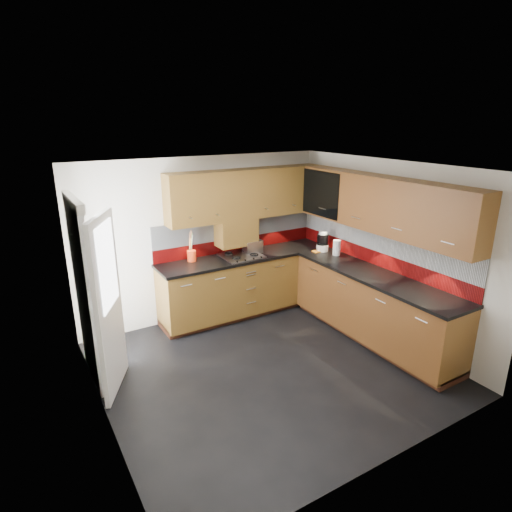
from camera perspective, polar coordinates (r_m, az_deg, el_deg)
room at (r=4.76m, az=1.86°, el=0.75°), size 4.00×3.80×2.64m
base_cabinets at (r=6.26m, az=6.47°, el=-5.38°), size 2.70×3.20×0.95m
countertop at (r=6.07m, az=6.60°, el=-1.27°), size 2.72×3.22×0.04m
backsplash at (r=6.28m, az=7.09°, el=2.16°), size 2.70×3.20×0.54m
upper_cabinets at (r=6.00m, az=7.83°, el=7.54°), size 2.50×3.20×0.72m
extractor_hood at (r=6.40m, az=-2.67°, el=3.23°), size 0.60×0.33×0.40m
glass_cabinet at (r=6.51m, az=9.61°, el=8.52°), size 0.32×0.80×0.66m
back_door at (r=4.99m, az=-20.72°, el=-5.35°), size 0.42×1.19×2.04m
gas_hob at (r=6.35m, az=-1.92°, el=0.06°), size 0.58×0.51×0.05m
utensil_pot at (r=6.19m, az=-8.59°, el=0.20°), size 0.13×0.13×0.45m
toaster at (r=6.50m, az=-0.47°, el=1.26°), size 0.28×0.18×0.20m
food_processor at (r=6.67m, az=8.87°, el=1.85°), size 0.18×0.18×0.31m
paper_towel at (r=6.50m, az=10.71°, el=1.10°), size 0.13×0.13×0.23m
orange_cloth at (r=6.64m, az=8.11°, el=0.62°), size 0.13×0.11×0.01m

